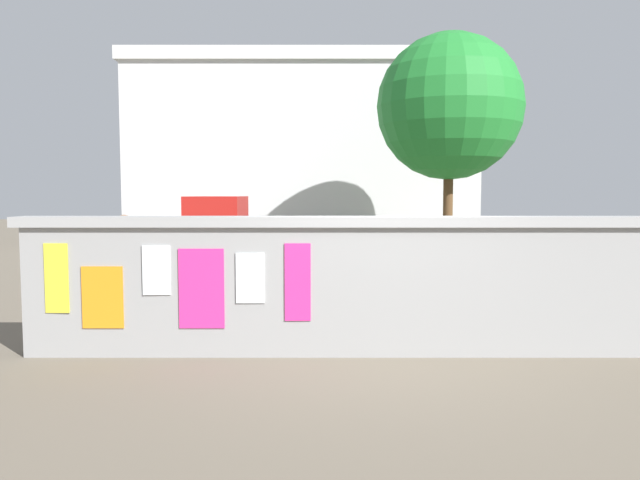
% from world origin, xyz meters
% --- Properties ---
extents(ground, '(60.00, 60.00, 0.00)m').
position_xyz_m(ground, '(0.00, 8.00, 0.00)').
color(ground, '#6B6051').
extents(poster_wall, '(8.58, 0.42, 1.65)m').
position_xyz_m(poster_wall, '(-0.01, -0.00, 0.85)').
color(poster_wall, '#979797').
rests_on(poster_wall, ground).
extents(auto_rickshaw_truck, '(3.66, 1.65, 1.85)m').
position_xyz_m(auto_rickshaw_truck, '(-2.06, 6.49, 0.90)').
color(auto_rickshaw_truck, black).
rests_on(auto_rickshaw_truck, ground).
extents(motorcycle, '(1.88, 0.64, 0.87)m').
position_xyz_m(motorcycle, '(-1.95, 2.30, 0.46)').
color(motorcycle, black).
rests_on(motorcycle, ground).
extents(bicycle_near, '(1.65, 0.62, 0.95)m').
position_xyz_m(bicycle_near, '(3.68, 2.34, 0.36)').
color(bicycle_near, black).
rests_on(bicycle_near, ground).
extents(person_walking, '(0.45, 0.45, 1.62)m').
position_xyz_m(person_walking, '(-3.47, 1.38, 0.99)').
color(person_walking, '#3F994C').
rests_on(person_walking, ground).
extents(tree_roadside, '(4.32, 4.32, 6.64)m').
position_xyz_m(tree_roadside, '(3.12, 11.13, 4.47)').
color(tree_roadside, brown).
rests_on(tree_roadside, ground).
extents(building_background, '(14.07, 4.94, 7.44)m').
position_xyz_m(building_background, '(-1.45, 18.47, 3.74)').
color(building_background, silver).
rests_on(building_background, ground).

